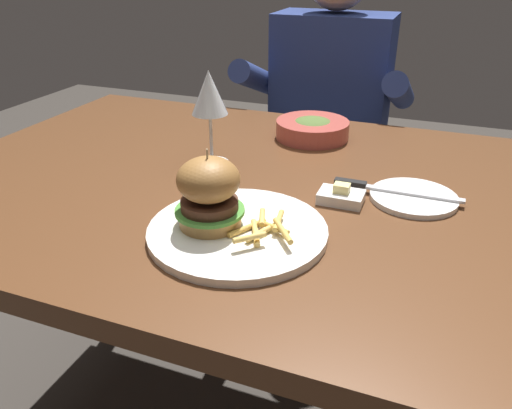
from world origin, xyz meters
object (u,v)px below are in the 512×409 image
Objects in this scene: burger_sandwich at (209,192)px; bread_plate at (414,197)px; main_plate at (238,231)px; table_knife at (385,189)px; butter_dish at (341,196)px; diner_person at (327,144)px; soup_bowl at (312,128)px; wine_glass at (209,96)px.

burger_sandwich is 0.39m from bread_plate.
table_knife is at bearing 49.11° from main_plate.
butter_dish is 0.81m from diner_person.
table_knife is (0.25, 0.24, -0.06)m from burger_sandwich.
soup_bowl is (-0.14, 0.32, 0.01)m from butter_dish.
diner_person is at bearing 111.01° from table_knife.
wine_glass is at bearing 115.05° from burger_sandwich.
soup_bowl is at bearing 86.23° from burger_sandwich.
table_knife is (0.37, -0.02, -0.13)m from wine_glass.
butter_dish is 0.07× the size of diner_person.
diner_person is (-0.06, 0.44, -0.20)m from soup_bowl.
table_knife is at bearing -68.99° from diner_person.
table_knife is at bearing 179.77° from bread_plate.
diner_person is (-0.03, 0.94, -0.25)m from burger_sandwich.
soup_bowl reaches higher than table_knife.
bread_plate is at bearing -44.83° from soup_bowl.
soup_bowl is at bearing -82.43° from diner_person.
butter_dish is (0.13, 0.17, 0.00)m from main_plate.
butter_dish reaches higher than table_knife.
main_plate is 1.23× the size of table_knife.
bread_plate is 0.37m from soup_bowl.
diner_person reaches higher than soup_bowl.
wine_glass is 1.13× the size of soup_bowl.
wine_glass reaches higher than bread_plate.
table_knife is at bearing -51.00° from soup_bowl.
main_plate is at bearing -137.47° from bread_plate.
burger_sandwich is 0.50m from soup_bowl.
butter_dish is (-0.12, -0.06, 0.01)m from bread_plate.
diner_person is (-0.32, 0.71, -0.18)m from bread_plate.
main_plate is 0.31m from table_knife.
burger_sandwich reaches higher than main_plate.
burger_sandwich is at bearing -93.77° from soup_bowl.
diner_person is at bearing 97.57° from soup_bowl.
burger_sandwich reaches higher than bread_plate.
butter_dish is at bearing -15.34° from wine_glass.
main_plate is at bearing -85.67° from diner_person.
bread_plate is 0.90× the size of soup_bowl.
wine_glass is at bearing 176.15° from table_knife.
table_knife reaches higher than bread_plate.
main_plate is at bearing -126.55° from butter_dish.
bread_plate is at bearing 42.53° from main_plate.
soup_bowl is (-0.26, 0.26, 0.02)m from bread_plate.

